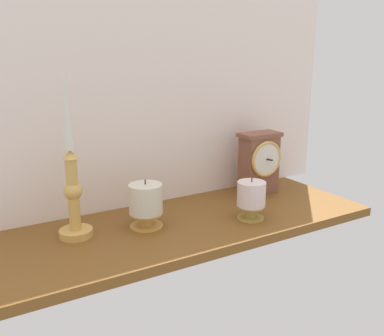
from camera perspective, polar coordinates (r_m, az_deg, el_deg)
ground_plane at (r=112.04cm, az=-0.81°, el=-7.65°), size 100.00×36.00×2.40cm
back_wall at (r=120.14cm, az=-5.32°, el=10.44°), size 120.00×2.00×65.00cm
mantel_clock at (r=132.13cm, az=9.02°, el=0.76°), size 12.65×9.20×18.97cm
candlestick_tall_left at (r=101.64cm, az=-15.74°, el=-1.65°), size 7.89×7.89×41.92cm
pillar_candle_front at (r=112.13cm, az=7.93°, el=-3.97°), size 7.41×7.41×11.29cm
pillar_candle_near_clock at (r=106.56cm, az=-6.20°, el=-4.69°), size 8.37×8.37×12.25cm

